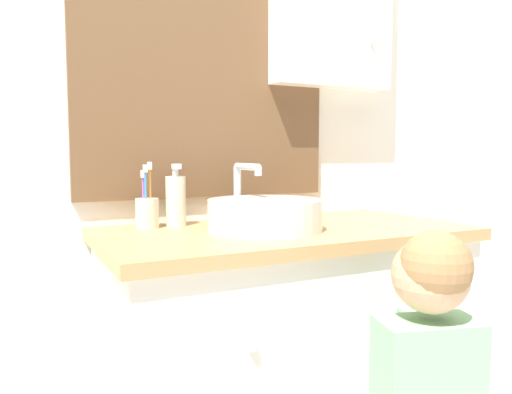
{
  "coord_description": "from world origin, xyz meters",
  "views": [
    {
      "loc": [
        -0.73,
        -0.94,
        1.01
      ],
      "look_at": [
        -0.12,
        0.27,
        0.89
      ],
      "focal_mm": 35.0,
      "sensor_mm": 36.0,
      "label": 1
    }
  ],
  "objects": [
    {
      "name": "toothbrush_holder",
      "position": [
        -0.37,
        0.5,
        0.84
      ],
      "size": [
        0.07,
        0.07,
        0.19
      ],
      "color": "beige",
      "rests_on": "vanity_counter"
    },
    {
      "name": "wall_back",
      "position": [
        0.01,
        0.62,
        1.28
      ],
      "size": [
        3.2,
        0.18,
        2.5
      ],
      "color": "silver",
      "rests_on": "ground_plane"
    },
    {
      "name": "child_figure",
      "position": [
        0.08,
        -0.16,
        0.5
      ],
      "size": [
        0.31,
        0.39,
        0.85
      ],
      "color": "slate",
      "rests_on": "ground_plane"
    },
    {
      "name": "vanity_counter",
      "position": [
        0.0,
        0.32,
        0.4
      ],
      "size": [
        1.07,
        0.55,
        0.79
      ],
      "color": "silver",
      "rests_on": "ground_plane"
    },
    {
      "name": "soap_dispenser",
      "position": [
        -0.28,
        0.5,
        0.87
      ],
      "size": [
        0.06,
        0.06,
        0.19
      ],
      "color": "beige",
      "rests_on": "vanity_counter"
    },
    {
      "name": "sink_basin",
      "position": [
        -0.08,
        0.31,
        0.83
      ],
      "size": [
        0.32,
        0.37,
        0.19
      ],
      "color": "silver",
      "rests_on": "vanity_counter"
    }
  ]
}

